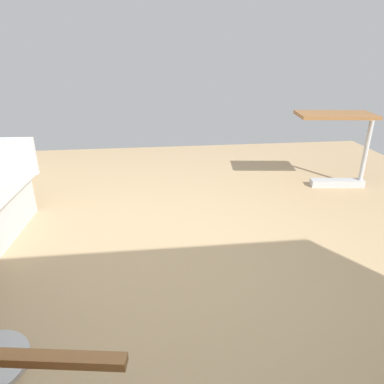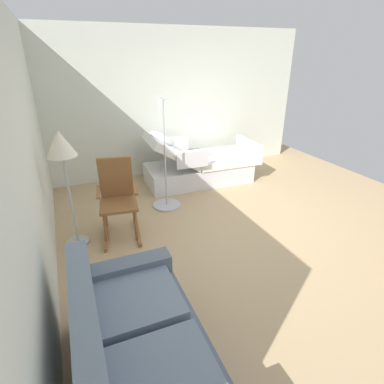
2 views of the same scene
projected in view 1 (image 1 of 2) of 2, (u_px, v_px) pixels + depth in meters
ground_plane at (184, 259)px, 2.62m from camera, size 6.45×6.45×0.00m
overbed_table at (339, 141)px, 3.79m from camera, size 0.87×0.50×0.84m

